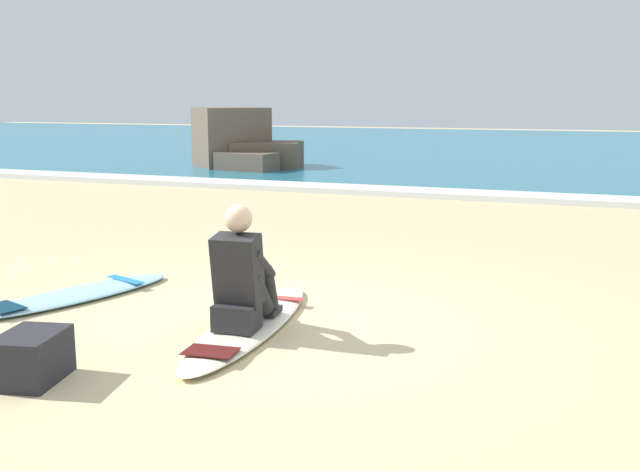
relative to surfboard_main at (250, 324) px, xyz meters
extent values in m
plane|color=#CCB584|center=(0.28, 0.15, -0.04)|extent=(80.00, 80.00, 0.00)
cube|color=teal|center=(0.28, 22.12, 0.01)|extent=(80.00, 28.00, 0.10)
cube|color=white|center=(0.28, 8.42, 0.02)|extent=(80.00, 0.90, 0.11)
ellipsoid|color=#EFE5C6|center=(0.00, 0.00, 0.00)|extent=(0.75, 2.44, 0.07)
cube|color=red|center=(-0.06, 0.67, 0.04)|extent=(0.49, 0.15, 0.01)
cube|color=#4A1311|center=(0.07, -0.76, 0.04)|extent=(0.39, 0.27, 0.01)
cube|color=#232326|center=(0.03, -0.27, 0.14)|extent=(0.34, 0.28, 0.20)
cylinder|color=#232326|center=(-0.09, -0.09, 0.29)|extent=(0.18, 0.42, 0.43)
cylinder|color=#232326|center=(-0.12, 0.11, 0.26)|extent=(0.14, 0.27, 0.42)
cube|color=#232326|center=(-0.13, 0.18, 0.07)|extent=(0.12, 0.23, 0.05)
cylinder|color=#232326|center=(0.11, -0.08, 0.29)|extent=(0.18, 0.42, 0.43)
cylinder|color=#232326|center=(0.11, 0.13, 0.26)|extent=(0.14, 0.27, 0.42)
cube|color=#232326|center=(0.11, 0.20, 0.07)|extent=(0.12, 0.23, 0.05)
cube|color=#232326|center=(0.02, -0.23, 0.49)|extent=(0.36, 0.32, 0.57)
sphere|color=beige|center=(0.02, -0.20, 0.88)|extent=(0.21, 0.21, 0.21)
cylinder|color=#232326|center=(-0.13, -0.09, 0.52)|extent=(0.12, 0.40, 0.31)
cylinder|color=#232326|center=(0.15, -0.07, 0.52)|extent=(0.12, 0.40, 0.31)
ellipsoid|color=#9ED1E5|center=(-1.89, 0.21, 0.00)|extent=(1.15, 2.10, 0.07)
cube|color=#1E7FB7|center=(-1.70, 0.75, 0.04)|extent=(0.49, 0.25, 0.01)
cube|color=#0A2C40|center=(-2.10, -0.41, 0.04)|extent=(0.42, 0.34, 0.01)
cube|color=brown|center=(-5.25, 11.71, 0.33)|extent=(1.94, 1.67, 0.73)
cube|color=brown|center=(-6.22, 11.62, 0.75)|extent=(2.14, 2.16, 1.57)
cube|color=brown|center=(-5.37, 10.76, 0.23)|extent=(1.54, 0.96, 0.52)
cube|color=#232328|center=(-0.83, -1.49, 0.12)|extent=(0.46, 0.55, 0.32)
camera|label=1|loc=(2.50, -5.02, 1.76)|focal=41.13mm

